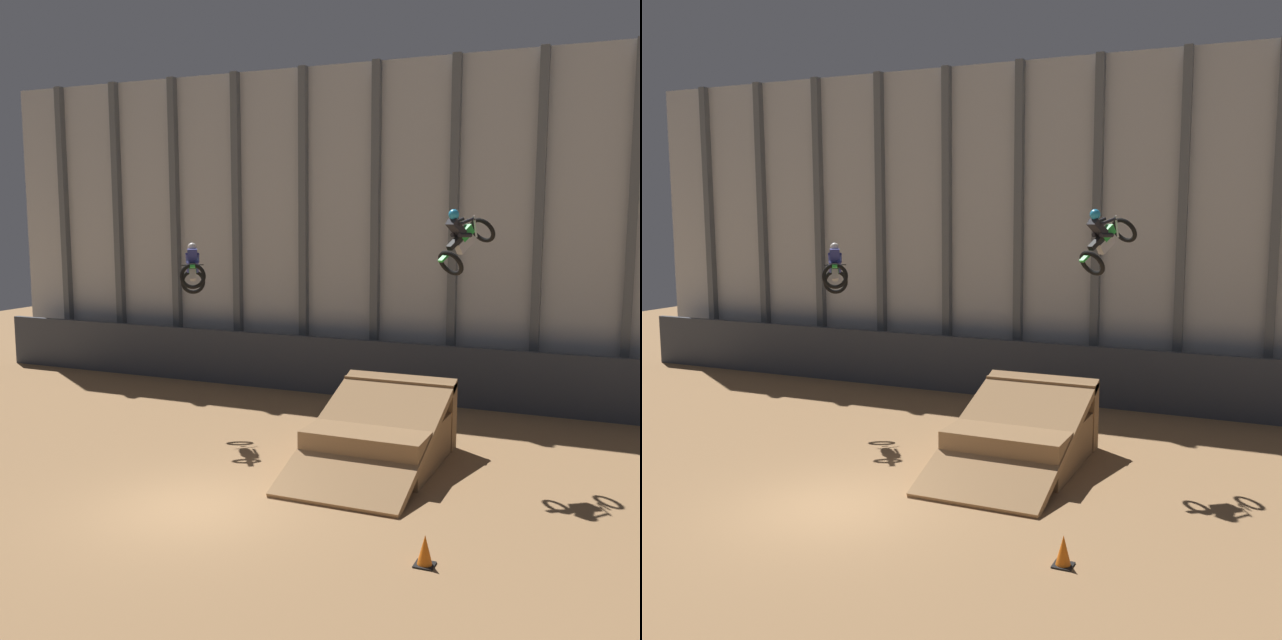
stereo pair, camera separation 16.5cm
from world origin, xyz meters
TOP-DOWN VIEW (x-y plane):
  - ground_plane at (0.00, 0.00)m, footprint 60.00×60.00m
  - arena_back_wall at (-0.00, 12.08)m, footprint 32.00×0.40m
  - lower_barrier at (0.00, 10.77)m, footprint 31.36×0.20m
  - dirt_ramp at (2.73, 4.70)m, footprint 3.07×5.30m
  - rider_bike_left_air at (-3.40, 5.51)m, footprint 1.49×1.76m
  - rider_bike_right_air at (4.52, 5.47)m, footprint 1.44×1.81m
  - traffic_cone_near_ramp at (5.32, -0.62)m, footprint 0.36×0.36m

SIDE VIEW (x-z plane):
  - ground_plane at x=0.00m, z-range 0.00..0.00m
  - traffic_cone_near_ramp at x=5.32m, z-range -0.01..0.57m
  - dirt_ramp at x=2.73m, z-range -0.33..1.67m
  - lower_barrier at x=0.00m, z-range 0.00..2.00m
  - rider_bike_left_air at x=-3.40m, z-range 3.84..5.42m
  - rider_bike_right_air at x=4.52m, z-range 4.81..6.50m
  - arena_back_wall at x=0.00m, z-range 0.00..11.47m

